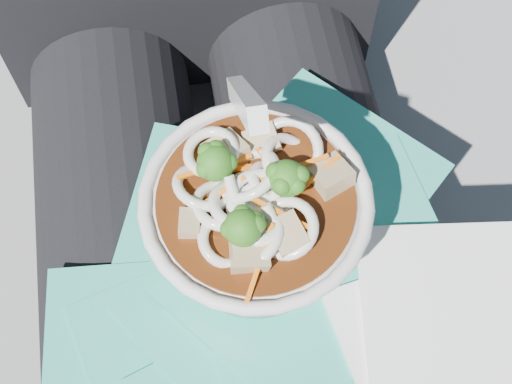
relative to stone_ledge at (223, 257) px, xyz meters
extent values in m
cube|color=slate|center=(0.00, 0.00, 0.00)|extent=(1.00, 0.51, 0.47)
cylinder|color=black|center=(-0.08, -0.15, 0.31)|extent=(0.15, 0.48, 0.15)
cylinder|color=black|center=(0.08, -0.15, 0.31)|extent=(0.15, 0.48, 0.15)
cube|color=teal|center=(0.00, -0.12, 0.38)|extent=(0.19, 0.18, 0.00)
cube|color=teal|center=(-0.07, -0.20, 0.39)|extent=(0.13, 0.12, 0.00)
cube|color=teal|center=(0.04, -0.14, 0.39)|extent=(0.22, 0.22, 0.00)
cube|color=teal|center=(-0.02, -0.22, 0.39)|extent=(0.21, 0.19, 0.00)
cube|color=teal|center=(0.04, -0.19, 0.39)|extent=(0.25, 0.25, 0.00)
cube|color=teal|center=(0.09, -0.21, 0.39)|extent=(0.13, 0.12, 0.00)
cube|color=teal|center=(0.02, -0.21, 0.39)|extent=(0.20, 0.20, 0.00)
cube|color=teal|center=(0.08, -0.10, 0.40)|extent=(0.19, 0.19, 0.00)
cube|color=teal|center=(0.06, -0.16, 0.40)|extent=(0.20, 0.18, 0.00)
cube|color=teal|center=(0.03, -0.19, 0.40)|extent=(0.18, 0.18, 0.00)
cube|color=white|center=(0.13, -0.25, 0.40)|extent=(0.15, 0.15, 0.00)
cube|color=white|center=(0.14, -0.22, 0.41)|extent=(0.15, 0.15, 0.00)
torus|color=white|center=(0.02, -0.15, 0.48)|extent=(0.15, 0.15, 0.01)
cylinder|color=#451E09|center=(0.02, -0.15, 0.48)|extent=(0.12, 0.12, 0.01)
torus|color=white|center=(0.03, -0.17, 0.49)|extent=(0.05, 0.05, 0.03)
torus|color=white|center=(0.02, -0.15, 0.48)|extent=(0.05, 0.05, 0.02)
torus|color=white|center=(0.01, -0.15, 0.49)|extent=(0.05, 0.05, 0.03)
torus|color=white|center=(0.04, -0.13, 0.48)|extent=(0.05, 0.06, 0.04)
torus|color=white|center=(0.02, -0.17, 0.48)|extent=(0.05, 0.05, 0.03)
torus|color=white|center=(-0.01, -0.14, 0.48)|extent=(0.04, 0.04, 0.03)
torus|color=white|center=(0.00, -0.12, 0.49)|extent=(0.04, 0.04, 0.01)
torus|color=white|center=(0.04, -0.12, 0.48)|extent=(0.06, 0.06, 0.03)
torus|color=white|center=(0.02, -0.14, 0.49)|extent=(0.05, 0.05, 0.04)
torus|color=white|center=(0.03, -0.14, 0.48)|extent=(0.04, 0.04, 0.03)
torus|color=white|center=(0.00, -0.17, 0.48)|extent=(0.04, 0.04, 0.02)
torus|color=white|center=(0.01, -0.16, 0.48)|extent=(0.04, 0.04, 0.02)
torus|color=white|center=(0.00, -0.15, 0.48)|extent=(0.05, 0.05, 0.02)
torus|color=white|center=(0.01, -0.17, 0.48)|extent=(0.06, 0.06, 0.03)
torus|color=white|center=(0.02, -0.15, 0.48)|extent=(0.05, 0.06, 0.03)
cylinder|color=white|center=(0.01, -0.15, 0.49)|extent=(0.01, 0.03, 0.03)
cylinder|color=white|center=(0.03, -0.18, 0.49)|extent=(0.02, 0.03, 0.03)
cylinder|color=white|center=(0.03, -0.16, 0.49)|extent=(0.02, 0.02, 0.02)
cylinder|color=#6B9447|center=(0.04, -0.15, 0.49)|extent=(0.01, 0.01, 0.01)
sphere|color=#1E5B14|center=(0.04, -0.15, 0.50)|extent=(0.02, 0.02, 0.02)
sphere|color=#1E5B14|center=(0.04, -0.15, 0.50)|extent=(0.01, 0.01, 0.01)
sphere|color=#1E5B14|center=(0.03, -0.14, 0.50)|extent=(0.01, 0.01, 0.01)
sphere|color=#1E5B14|center=(0.03, -0.15, 0.50)|extent=(0.01, 0.01, 0.01)
sphere|color=#1E5B14|center=(0.04, -0.15, 0.50)|extent=(0.01, 0.01, 0.01)
cylinder|color=#6B9447|center=(0.00, -0.13, 0.49)|extent=(0.01, 0.01, 0.01)
sphere|color=#1E5B14|center=(0.00, -0.13, 0.50)|extent=(0.02, 0.02, 0.02)
sphere|color=#1E5B14|center=(0.00, -0.13, 0.50)|extent=(0.01, 0.01, 0.01)
sphere|color=#1E5B14|center=(-0.01, -0.12, 0.50)|extent=(0.01, 0.01, 0.01)
sphere|color=#1E5B14|center=(-0.01, -0.13, 0.50)|extent=(0.01, 0.01, 0.01)
sphere|color=#1E5B14|center=(0.00, -0.12, 0.50)|extent=(0.01, 0.01, 0.01)
cylinder|color=#6B9447|center=(0.01, -0.17, 0.49)|extent=(0.01, 0.01, 0.01)
sphere|color=#1E5B14|center=(0.01, -0.17, 0.50)|extent=(0.02, 0.02, 0.02)
sphere|color=#1E5B14|center=(0.01, -0.18, 0.50)|extent=(0.01, 0.01, 0.01)
sphere|color=#1E5B14|center=(0.01, -0.17, 0.50)|extent=(0.01, 0.01, 0.01)
sphere|color=#1E5B14|center=(0.00, -0.17, 0.50)|extent=(0.01, 0.01, 0.01)
sphere|color=#1E5B14|center=(0.01, -0.17, 0.50)|extent=(0.01, 0.01, 0.01)
cube|color=orange|center=(0.01, -0.19, 0.49)|extent=(0.03, 0.04, 0.02)
cube|color=orange|center=(0.01, -0.13, 0.48)|extent=(0.03, 0.01, 0.00)
cube|color=orange|center=(0.05, -0.15, 0.49)|extent=(0.04, 0.03, 0.01)
cube|color=orange|center=(0.00, -0.13, 0.49)|extent=(0.05, 0.01, 0.00)
cube|color=orange|center=(0.04, -0.14, 0.49)|extent=(0.05, 0.01, 0.01)
cube|color=orange|center=(-0.01, -0.15, 0.49)|extent=(0.04, 0.02, 0.01)
cube|color=orange|center=(0.03, -0.17, 0.49)|extent=(0.04, 0.03, 0.01)
cube|color=orange|center=(0.02, -0.16, 0.49)|extent=(0.02, 0.03, 0.01)
cube|color=orange|center=(0.03, -0.14, 0.49)|extent=(0.02, 0.04, 0.01)
cube|color=#A3865C|center=(0.07, -0.14, 0.48)|extent=(0.03, 0.03, 0.02)
cube|color=#A3865C|center=(0.03, -0.11, 0.48)|extent=(0.03, 0.02, 0.02)
cube|color=#A3865C|center=(0.01, -0.12, 0.48)|extent=(0.03, 0.03, 0.02)
cube|color=#A3865C|center=(-0.02, -0.16, 0.48)|extent=(0.02, 0.02, 0.01)
cube|color=#A3865C|center=(0.01, -0.19, 0.49)|extent=(0.03, 0.02, 0.02)
cube|color=#A3865C|center=(0.03, -0.18, 0.49)|extent=(0.03, 0.03, 0.02)
ellipsoid|color=white|center=(0.02, -0.16, 0.48)|extent=(0.03, 0.04, 0.01)
cube|color=white|center=(0.02, -0.12, 0.54)|extent=(0.01, 0.10, 0.11)
camera|label=1|loc=(-0.01, -0.33, 0.87)|focal=50.00mm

